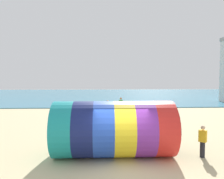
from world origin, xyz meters
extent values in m
plane|color=#CCBA8C|center=(0.00, 0.00, 0.00)|extent=(120.00, 120.00, 0.00)
cube|color=teal|center=(0.00, 37.95, 0.05)|extent=(120.00, 40.00, 0.10)
cylinder|color=teal|center=(-2.78, 1.10, 1.39)|extent=(1.00, 2.78, 2.78)
cylinder|color=navy|center=(-1.80, 1.10, 1.39)|extent=(1.00, 2.78, 2.78)
cylinder|color=blue|center=(-0.81, 1.10, 1.39)|extent=(1.00, 2.78, 2.78)
cylinder|color=yellow|center=(0.17, 1.11, 1.39)|extent=(1.00, 2.78, 2.78)
cylinder|color=purple|center=(1.16, 1.11, 1.39)|extent=(1.00, 2.78, 2.78)
cylinder|color=red|center=(2.14, 1.11, 1.39)|extent=(1.00, 2.78, 2.78)
cylinder|color=black|center=(2.66, 1.12, 1.39)|extent=(0.07, 2.56, 2.56)
cylinder|color=black|center=(4.09, 0.75, 0.39)|extent=(0.24, 0.24, 0.78)
cube|color=yellow|center=(4.09, 0.75, 1.07)|extent=(0.42, 0.40, 0.58)
sphere|color=beige|center=(4.09, 0.75, 1.49)|extent=(0.21, 0.21, 0.21)
cylinder|color=black|center=(-0.41, 11.74, 0.41)|extent=(0.24, 0.24, 0.83)
cube|color=#338C4C|center=(-0.41, 11.74, 1.14)|extent=(0.36, 0.42, 0.62)
sphere|color=tan|center=(-0.41, 11.74, 1.58)|extent=(0.22, 0.22, 0.22)
cylinder|color=#726651|center=(1.04, 13.56, 0.44)|extent=(0.24, 0.24, 0.88)
cube|color=#338C4C|center=(1.04, 13.56, 1.21)|extent=(0.41, 0.41, 0.66)
sphere|color=#9E7051|center=(1.04, 13.56, 1.68)|extent=(0.24, 0.24, 0.24)
camera|label=1|loc=(-0.81, -9.71, 3.99)|focal=35.00mm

